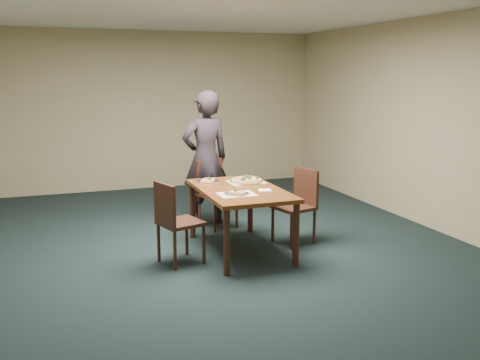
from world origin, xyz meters
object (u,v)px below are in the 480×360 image
object	(u,v)px
chair_left	(174,218)
slice_plate_near	(237,193)
dining_table	(240,196)
diner	(205,159)
slice_plate_far	(208,180)
chair_far	(214,189)
chair_right	(299,201)
pizza_pan	(246,180)

from	to	relation	value
chair_left	slice_plate_near	bearing A→B (deg)	-115.24
dining_table	chair_left	distance (m)	0.84
chair_left	diner	xyz separation A→B (m)	(0.77, 1.43, 0.40)
diner	slice_plate_far	distance (m)	0.77
diner	slice_plate_near	xyz separation A→B (m)	(-0.09, -1.53, -0.15)
slice_plate_far	chair_far	bearing A→B (deg)	65.98
chair_far	diner	distance (m)	0.44
chair_right	diner	bearing A→B (deg)	-158.97
pizza_pan	slice_plate_near	bearing A→B (deg)	-119.28
diner	slice_plate_far	bearing A→B (deg)	68.55
dining_table	pizza_pan	distance (m)	0.40
chair_left	slice_plate_near	distance (m)	0.73
chair_far	slice_plate_near	world-z (taller)	chair_far
chair_left	pizza_pan	world-z (taller)	chair_left
chair_left	slice_plate_far	distance (m)	0.94
chair_right	slice_plate_far	size ratio (longest dim) A/B	3.25
chair_left	slice_plate_far	size ratio (longest dim) A/B	3.25
dining_table	diner	distance (m)	1.29
slice_plate_near	dining_table	bearing A→B (deg)	63.39
slice_plate_far	chair_right	bearing A→B (deg)	-23.32
diner	pizza_pan	distance (m)	0.98
dining_table	slice_plate_near	distance (m)	0.32
slice_plate_near	chair_far	bearing A→B (deg)	83.24
diner	slice_plate_far	world-z (taller)	diner
slice_plate_near	diner	bearing A→B (deg)	86.73
chair_left	diner	distance (m)	1.67
chair_right	pizza_pan	xyz separation A→B (m)	(-0.59, 0.24, 0.26)
chair_right	diner	distance (m)	1.50
chair_right	slice_plate_far	bearing A→B (deg)	-127.91
chair_far	diner	world-z (taller)	diner
dining_table	pizza_pan	size ratio (longest dim) A/B	3.70
chair_left	slice_plate_near	world-z (taller)	chair_left
pizza_pan	slice_plate_near	world-z (taller)	pizza_pan
dining_table	chair_right	distance (m)	0.81
chair_far	pizza_pan	xyz separation A→B (m)	(0.17, -0.78, 0.26)
chair_right	pizza_pan	distance (m)	0.69
slice_plate_near	slice_plate_far	bearing A→B (deg)	96.78
pizza_pan	slice_plate_near	distance (m)	0.69
chair_far	slice_plate_far	distance (m)	0.68
pizza_pan	slice_plate_far	distance (m)	0.47
dining_table	slice_plate_far	size ratio (longest dim) A/B	5.36
chair_left	slice_plate_far	world-z (taller)	chair_left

